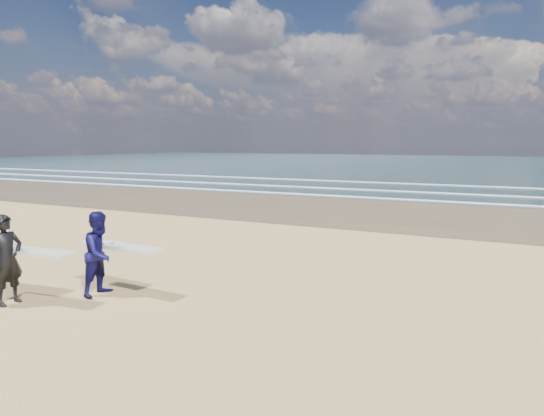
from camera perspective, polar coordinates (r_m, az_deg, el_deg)
The scene contains 2 objects.
surfer_near at distance 11.59m, azimuth -28.49°, elevation -5.26°, with size 2.25×1.09×1.92m.
surfer_far at distance 11.48m, azimuth -19.36°, elevation -4.99°, with size 2.23×1.14×1.88m.
Camera 1 is at (8.61, -5.90, 3.40)m, focal length 32.00 mm.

